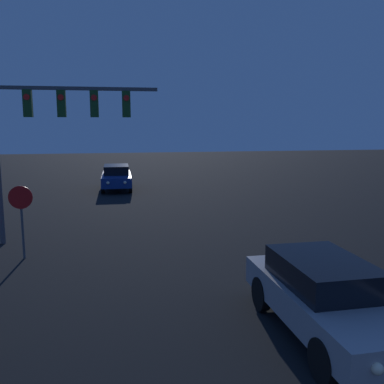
% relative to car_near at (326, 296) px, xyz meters
% --- Properties ---
extents(car_near, '(1.86, 4.61, 1.50)m').
position_rel_car_near_xyz_m(car_near, '(0.00, 0.00, 0.00)').
color(car_near, '#99999E').
rests_on(car_near, ground_plane).
extents(car_far, '(1.87, 4.61, 1.50)m').
position_rel_car_near_xyz_m(car_far, '(-3.73, 19.71, 0.00)').
color(car_far, navy).
rests_on(car_far, ground_plane).
extents(traffic_signal_mast, '(5.50, 0.30, 5.99)m').
position_rel_car_near_xyz_m(traffic_signal_mast, '(-6.01, 8.04, 3.42)').
color(traffic_signal_mast, '#4C4C51').
rests_on(traffic_signal_mast, ground_plane).
extents(stop_sign, '(0.70, 0.07, 2.26)m').
position_rel_car_near_xyz_m(stop_sign, '(-6.73, 6.15, 0.77)').
color(stop_sign, '#4C4C51').
rests_on(stop_sign, ground_plane).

